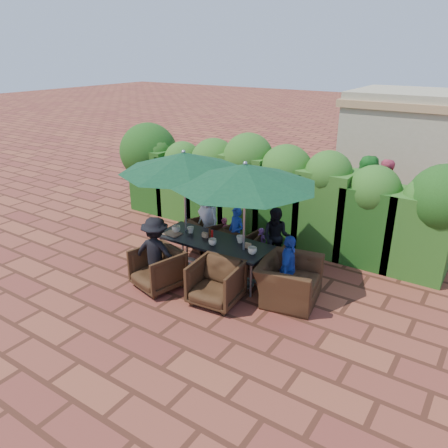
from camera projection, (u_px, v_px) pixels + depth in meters
The scene contains 31 objects.
ground at pixel (210, 272), 9.01m from camera, with size 80.00×80.00×0.00m, color brown.
dining_table at pixel (213, 244), 8.69m from camera, with size 2.37×0.90×0.75m.
umbrella_left at pixel (184, 162), 8.56m from camera, with size 2.57×2.57×2.46m.
umbrella_right at pixel (245, 175), 7.71m from camera, with size 2.65×2.65×2.46m.
chair_far_left at pixel (206, 232), 10.01m from camera, with size 0.71×0.67×0.73m, color black.
chair_far_mid at pixel (240, 241), 9.59m from camera, with size 0.71×0.66×0.73m, color black.
chair_far_right at pixel (271, 252), 9.06m from camera, with size 0.68×0.64×0.70m, color black.
chair_near_left at pixel (157, 267), 8.30m from camera, with size 0.83×0.78×0.85m, color black.
chair_near_right at pixel (216, 281), 7.79m from camera, with size 0.84×0.79×0.87m, color black.
chair_end_right at pixel (289, 274), 7.86m from camera, with size 1.17×0.76×1.02m, color black.
adult_far_left at pixel (209, 219), 9.93m from camera, with size 0.68×0.40×1.37m, color silver.
adult_far_mid at pixel (236, 233), 9.41m from camera, with size 0.42×0.34×1.17m, color #1C399A.
adult_far_right at pixel (276, 238), 9.05m from camera, with size 0.62×0.38×1.28m, color black.
adult_near_left at pixel (156, 253), 8.25m from camera, with size 0.90×0.41×1.41m, color black.
adult_end_right at pixel (288, 269), 7.81m from camera, with size 0.74×0.37×1.26m, color #1C399A.
child_left at pixel (224, 234), 9.87m from camera, with size 0.28×0.23×0.77m, color #D14964.
child_right at pixel (261, 245), 9.35m from camera, with size 0.27×0.22×0.76m, color #954AA1.
pedestrian_a at pixel (366, 192), 10.92m from camera, with size 1.76×0.63×1.89m, color #227F27.
pedestrian_b at pixel (382, 194), 10.91m from camera, with size 0.86×0.53×1.79m, color #D14964.
pedestrian_c at pixel (440, 206), 10.22m from camera, with size 1.09×0.50×1.70m, color #929198.
cup_a at pixel (176, 229), 9.02m from camera, with size 0.18×0.18×0.14m, color beige.
cup_b at pixel (191, 230), 8.98m from camera, with size 0.14×0.14×0.13m, color beige.
cup_c at pixel (212, 242), 8.43m from camera, with size 0.16×0.16×0.13m, color beige.
cup_d at pixel (240, 239), 8.54m from camera, with size 0.15×0.15×0.14m, color beige.
cup_e at pixel (252, 251), 8.06m from camera, with size 0.17×0.17×0.13m, color beige.
ketchup_bottle at pixel (212, 234), 8.74m from camera, with size 0.04×0.04×0.17m, color #B20C0A.
sauce_bottle at pixel (210, 233), 8.80m from camera, with size 0.04×0.04×0.17m, color #4C230C.
serving_tray at pixel (173, 234), 8.95m from camera, with size 0.35×0.25×0.02m, color #906545.
number_block_left at pixel (205, 235), 8.78m from camera, with size 0.12×0.06×0.10m, color tan.
number_block_right at pixel (248, 246), 8.31m from camera, with size 0.12×0.06×0.10m, color tan.
hedge_wall at pixel (259, 184), 10.41m from camera, with size 9.10×1.60×2.47m.
Camera 1 is at (4.67, -6.48, 4.30)m, focal length 35.00 mm.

